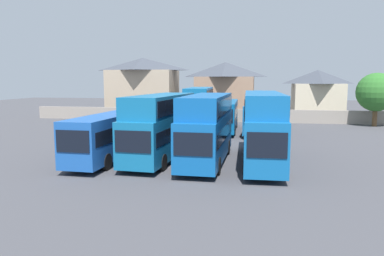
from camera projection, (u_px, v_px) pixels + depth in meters
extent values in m
plane|color=#424247|center=(214.00, 129.00, 44.26)|extent=(140.00, 140.00, 0.00)
cube|color=gray|center=(221.00, 115.00, 51.81)|extent=(56.00, 0.50, 1.80)
cube|color=#1C53A8|center=(112.00, 134.00, 27.12)|extent=(2.75, 11.08, 2.97)
cube|color=black|center=(73.00, 141.00, 21.71)|extent=(2.14, 0.14, 1.34)
cube|color=black|center=(112.00, 129.00, 27.08)|extent=(2.77, 10.20, 0.93)
cylinder|color=black|center=(107.00, 162.00, 23.74)|extent=(0.33, 1.11, 1.10)
cylinder|color=black|center=(75.00, 160.00, 24.20)|extent=(0.33, 1.11, 1.10)
cylinder|color=black|center=(142.00, 144.00, 30.37)|extent=(0.33, 1.11, 1.10)
cylinder|color=black|center=(117.00, 143.00, 30.83)|extent=(0.33, 1.11, 1.10)
cube|color=#126396|center=(161.00, 135.00, 26.83)|extent=(3.16, 10.56, 2.93)
cube|color=black|center=(133.00, 142.00, 21.73)|extent=(2.28, 0.21, 1.32)
cube|color=black|center=(161.00, 130.00, 26.78)|extent=(3.16, 9.73, 0.92)
cube|color=#126396|center=(162.00, 105.00, 26.80)|extent=(3.08, 10.04, 1.45)
cube|color=black|center=(162.00, 105.00, 26.80)|extent=(3.15, 9.52, 1.02)
cylinder|color=black|center=(163.00, 162.00, 23.60)|extent=(0.36, 1.12, 1.10)
cylinder|color=black|center=(128.00, 160.00, 24.15)|extent=(0.36, 1.12, 1.10)
cylinder|color=black|center=(187.00, 145.00, 29.84)|extent=(0.36, 1.12, 1.10)
cylinder|color=black|center=(160.00, 144.00, 30.39)|extent=(0.36, 1.12, 1.10)
cube|color=#10559F|center=(207.00, 137.00, 25.79)|extent=(2.68, 10.40, 2.98)
cube|color=black|center=(193.00, 144.00, 20.67)|extent=(2.25, 0.11, 1.34)
cube|color=black|center=(207.00, 132.00, 25.74)|extent=(2.71, 9.57, 0.94)
cube|color=#10559F|center=(207.00, 105.00, 25.75)|extent=(2.62, 9.88, 1.43)
cube|color=black|center=(207.00, 105.00, 25.75)|extent=(2.71, 9.36, 1.00)
cylinder|color=black|center=(218.00, 166.00, 22.60)|extent=(0.31, 1.10, 1.10)
cylinder|color=black|center=(180.00, 164.00, 23.05)|extent=(0.31, 1.10, 1.10)
cylinder|color=black|center=(228.00, 147.00, 28.86)|extent=(0.31, 1.10, 1.10)
cylinder|color=black|center=(198.00, 146.00, 29.30)|extent=(0.31, 1.10, 1.10)
cube|color=#125D9F|center=(262.00, 136.00, 25.70)|extent=(2.86, 11.94, 3.14)
cube|color=black|center=(267.00, 145.00, 19.81)|extent=(2.18, 0.15, 1.41)
cube|color=black|center=(262.00, 130.00, 25.65)|extent=(2.87, 10.99, 0.99)
cube|color=#125D9F|center=(263.00, 103.00, 25.69)|extent=(2.79, 11.35, 1.43)
cube|color=black|center=(263.00, 103.00, 25.69)|extent=(2.86, 10.76, 1.00)
cylinder|color=black|center=(283.00, 168.00, 22.10)|extent=(0.34, 1.11, 1.10)
cylinder|color=black|center=(245.00, 167.00, 22.43)|extent=(0.34, 1.11, 1.10)
cylinder|color=black|center=(274.00, 146.00, 29.32)|extent=(0.34, 1.11, 1.10)
cylinder|color=black|center=(246.00, 146.00, 29.65)|extent=(0.34, 1.11, 1.10)
cube|color=#0B589B|center=(168.00, 114.00, 42.65)|extent=(3.30, 10.29, 3.04)
cube|color=black|center=(159.00, 115.00, 37.59)|extent=(2.26, 0.24, 1.37)
cube|color=black|center=(168.00, 111.00, 42.61)|extent=(3.28, 9.49, 0.96)
cylinder|color=black|center=(174.00, 129.00, 39.60)|extent=(0.38, 1.12, 1.10)
cylinder|color=black|center=(152.00, 129.00, 39.85)|extent=(0.38, 1.12, 1.10)
cylinder|color=black|center=(182.00, 123.00, 45.80)|extent=(0.38, 1.12, 1.10)
cylinder|color=black|center=(163.00, 122.00, 46.05)|extent=(0.38, 1.12, 1.10)
cube|color=#13649E|center=(199.00, 114.00, 42.33)|extent=(3.28, 11.94, 3.10)
cube|color=black|center=(194.00, 116.00, 36.45)|extent=(2.20, 0.23, 1.40)
cube|color=black|center=(199.00, 111.00, 42.28)|extent=(3.25, 11.00, 0.98)
cube|color=#13649E|center=(199.00, 94.00, 42.33)|extent=(3.19, 11.34, 1.49)
cube|color=black|center=(199.00, 94.00, 42.33)|extent=(3.24, 10.76, 1.04)
cylinder|color=black|center=(207.00, 130.00, 38.78)|extent=(0.37, 1.12, 1.10)
cylinder|color=black|center=(185.00, 130.00, 39.03)|extent=(0.37, 1.12, 1.10)
cylinder|color=black|center=(211.00, 122.00, 45.98)|extent=(0.37, 1.12, 1.10)
cylinder|color=black|center=(193.00, 122.00, 46.24)|extent=(0.37, 1.12, 1.10)
cube|color=#0C5A97|center=(225.00, 115.00, 42.02)|extent=(2.76, 11.14, 3.06)
cube|color=black|center=(222.00, 116.00, 36.52)|extent=(2.15, 0.14, 1.38)
cube|color=black|center=(225.00, 111.00, 41.97)|extent=(2.78, 10.25, 0.96)
cylinder|color=black|center=(234.00, 130.00, 38.65)|extent=(0.33, 1.11, 1.10)
cylinder|color=black|center=(213.00, 130.00, 38.99)|extent=(0.33, 1.11, 1.10)
cylinder|color=black|center=(236.00, 123.00, 45.38)|extent=(0.33, 1.11, 1.10)
cylinder|color=black|center=(218.00, 123.00, 45.72)|extent=(0.33, 1.11, 1.10)
cube|color=#1560A0|center=(259.00, 116.00, 41.14)|extent=(3.10, 11.79, 2.90)
cube|color=black|center=(256.00, 118.00, 35.43)|extent=(2.23, 0.19, 1.31)
cube|color=black|center=(259.00, 113.00, 41.10)|extent=(3.09, 10.86, 0.91)
cylinder|color=black|center=(268.00, 132.00, 37.54)|extent=(0.35, 1.11, 1.10)
cylinder|color=black|center=(245.00, 131.00, 38.07)|extent=(0.35, 1.11, 1.10)
cylinder|color=black|center=(270.00, 124.00, 44.54)|extent=(0.35, 1.11, 1.10)
cylinder|color=black|center=(250.00, 123.00, 45.06)|extent=(0.35, 1.11, 1.10)
cube|color=tan|center=(143.00, 93.00, 61.52)|extent=(10.76, 7.36, 7.44)
pyramid|color=#3D424C|center=(143.00, 64.00, 60.91)|extent=(11.29, 7.73, 2.04)
cube|color=#9E7A60|center=(225.00, 97.00, 58.98)|extent=(8.98, 7.28, 6.34)
pyramid|color=#3D424C|center=(225.00, 69.00, 58.42)|extent=(9.43, 7.65, 2.32)
cube|color=beige|center=(317.00, 101.00, 57.50)|extent=(7.29, 7.53, 5.29)
pyramid|color=#3D424C|center=(318.00, 77.00, 57.03)|extent=(7.66, 7.91, 2.11)
cylinder|color=brown|center=(375.00, 116.00, 46.32)|extent=(0.58, 0.58, 2.63)
sphere|color=#2D6B28|center=(376.00, 92.00, 45.93)|extent=(4.84, 4.84, 4.84)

